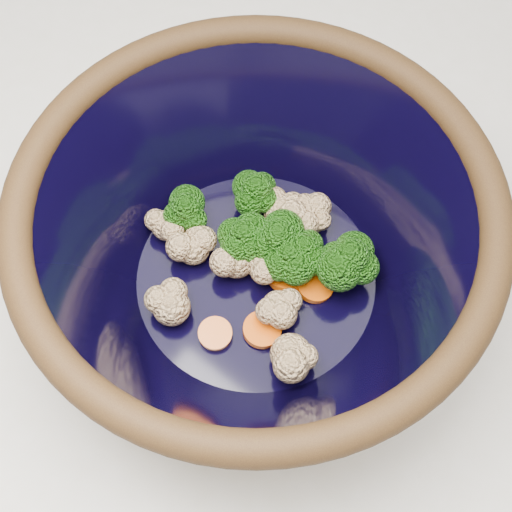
{
  "coord_description": "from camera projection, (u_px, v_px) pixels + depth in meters",
  "views": [
    {
      "loc": [
        0.17,
        -0.16,
        1.45
      ],
      "look_at": [
        0.01,
        0.04,
        0.97
      ],
      "focal_mm": 50.0,
      "sensor_mm": 36.0,
      "label": 1
    }
  ],
  "objects": [
    {
      "name": "mixing_bowl",
      "position": [
        256.0,
        247.0,
        0.53
      ],
      "size": [
        0.42,
        0.42,
        0.15
      ],
      "rotation": [
        0.0,
        0.0,
        -0.33
      ],
      "color": "black",
      "rests_on": "counter"
    },
    {
      "name": "ground",
      "position": [
        238.0,
        494.0,
        1.39
      ],
      "size": [
        3.0,
        3.0,
        0.0
      ],
      "primitive_type": "plane",
      "color": "#9E7A54",
      "rests_on": "ground"
    },
    {
      "name": "vegetable_pile",
      "position": [
        269.0,
        246.0,
        0.56
      ],
      "size": [
        0.18,
        0.16,
        0.06
      ],
      "color": "#608442",
      "rests_on": "mixing_bowl"
    },
    {
      "name": "counter",
      "position": [
        231.0,
        440.0,
        1.0
      ],
      "size": [
        1.2,
        1.2,
        0.9
      ],
      "primitive_type": "cube",
      "color": "silver",
      "rests_on": "ground"
    }
  ]
}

